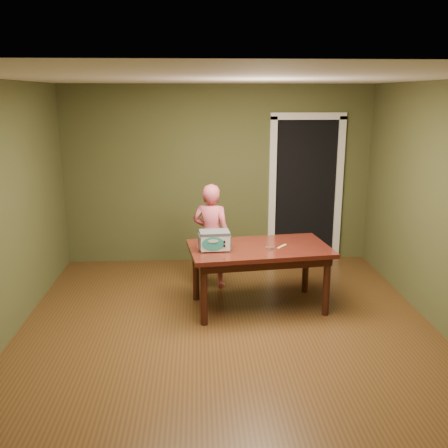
# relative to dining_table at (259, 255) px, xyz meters

# --- Properties ---
(floor) EXTENTS (5.00, 5.00, 0.00)m
(floor) POSITION_rel_dining_table_xyz_m (-0.40, -0.71, -0.65)
(floor) COLOR #583619
(floor) RESTS_ON ground
(room_shell) EXTENTS (4.52, 5.02, 2.61)m
(room_shell) POSITION_rel_dining_table_xyz_m (-0.40, -0.71, 1.06)
(room_shell) COLOR #474B28
(room_shell) RESTS_ON ground
(doorway) EXTENTS (1.10, 0.66, 2.25)m
(doorway) POSITION_rel_dining_table_xyz_m (0.90, 2.07, 0.41)
(doorway) COLOR black
(doorway) RESTS_ON ground
(dining_table) EXTENTS (1.70, 1.10, 0.75)m
(dining_table) POSITION_rel_dining_table_xyz_m (0.00, 0.00, 0.00)
(dining_table) COLOR #3E140E
(dining_table) RESTS_ON floor
(toy_oven) EXTENTS (0.37, 0.27, 0.22)m
(toy_oven) POSITION_rel_dining_table_xyz_m (-0.52, -0.10, 0.22)
(toy_oven) COLOR #4C4F54
(toy_oven) RESTS_ON dining_table
(baking_pan) EXTENTS (0.10, 0.10, 0.02)m
(baking_pan) POSITION_rel_dining_table_xyz_m (0.10, -0.09, 0.11)
(baking_pan) COLOR silver
(baking_pan) RESTS_ON dining_table
(spatula) EXTENTS (0.13, 0.16, 0.01)m
(spatula) POSITION_rel_dining_table_xyz_m (0.26, -0.02, 0.10)
(spatula) COLOR #D9D45E
(spatula) RESTS_ON dining_table
(child) EXTENTS (0.58, 0.48, 1.37)m
(child) POSITION_rel_dining_table_xyz_m (-0.53, 0.71, 0.03)
(child) COLOR #D75868
(child) RESTS_ON floor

